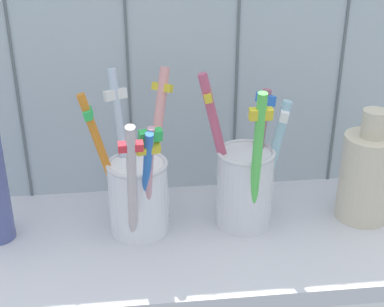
% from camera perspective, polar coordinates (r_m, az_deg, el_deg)
% --- Properties ---
extents(counter_slab, '(0.64, 0.22, 0.02)m').
position_cam_1_polar(counter_slab, '(0.63, 0.19, -9.08)').
color(counter_slab, silver).
rests_on(counter_slab, ground).
extents(tile_wall_back, '(0.64, 0.02, 0.45)m').
position_cam_1_polar(tile_wall_back, '(0.65, -1.05, 12.96)').
color(tile_wall_back, '#B2C1CC').
rests_on(tile_wall_back, ground).
extents(toothbrush_cup_left, '(0.10, 0.13, 0.18)m').
position_cam_1_polar(toothbrush_cup_left, '(0.61, -5.60, -3.64)').
color(toothbrush_cup_left, white).
rests_on(toothbrush_cup_left, counter_slab).
extents(toothbrush_cup_right, '(0.10, 0.08, 0.18)m').
position_cam_1_polar(toothbrush_cup_right, '(0.62, 5.57, -2.86)').
color(toothbrush_cup_right, white).
rests_on(toothbrush_cup_right, counter_slab).
extents(ceramic_vase, '(0.06, 0.06, 0.13)m').
position_cam_1_polar(ceramic_vase, '(0.66, 17.57, -2.07)').
color(ceramic_vase, beige).
rests_on(ceramic_vase, counter_slab).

